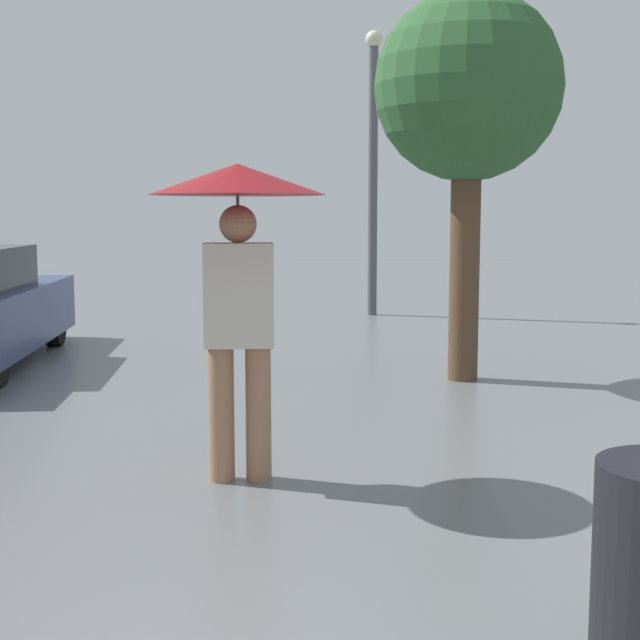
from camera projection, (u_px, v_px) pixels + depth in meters
pedestrian at (238, 234)px, 5.35m from camera, size 1.06×1.06×1.94m
tree at (468, 92)px, 8.53m from camera, size 1.82×1.82×3.77m
street_lamp at (373, 159)px, 14.23m from camera, size 0.27×0.27×4.50m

